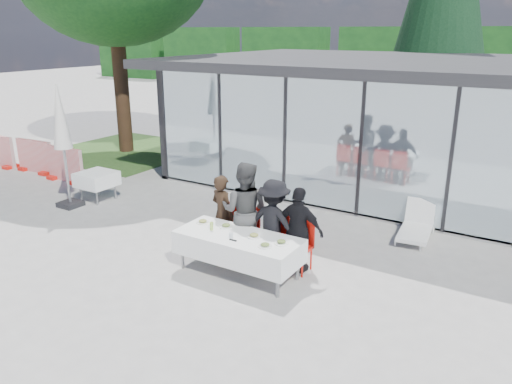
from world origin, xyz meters
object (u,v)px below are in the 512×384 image
at_px(diner_chair_d, 300,242).
at_px(diner_d, 299,230).
at_px(diner_a, 223,214).
at_px(diner_c, 274,223).
at_px(dining_table, 238,246).
at_px(diner_chair_b, 247,229).
at_px(diner_b, 245,211).
at_px(lounger, 417,225).
at_px(diner_chair_c, 276,236).
at_px(folded_eyeglasses, 233,240).
at_px(spare_table_left, 97,179).
at_px(market_umbrella, 61,126).
at_px(diner_chair_a, 225,224).
at_px(plate_b, 226,226).
at_px(plate_a, 203,222).
at_px(juice_bottle, 212,226).
at_px(plate_d, 281,242).
at_px(plate_extra, 265,245).
at_px(plate_c, 254,236).

bearing_deg(diner_chair_d, diner_d, -90.00).
xyz_separation_m(diner_a, diner_c, (1.15, 0.00, 0.04)).
relative_size(dining_table, diner_chair_d, 2.32).
bearing_deg(diner_chair_b, dining_table, -68.68).
relative_size(diner_b, lounger, 1.36).
height_order(diner_chair_c, folded_eyeglasses, diner_chair_c).
height_order(diner_b, spare_table_left, diner_b).
distance_m(spare_table_left, market_umbrella, 1.64).
relative_size(diner_chair_b, diner_d, 0.61).
relative_size(diner_chair_a, diner_chair_d, 1.00).
bearing_deg(diner_chair_c, plate_b, -143.16).
height_order(diner_chair_b, diner_c, diner_c).
bearing_deg(folded_eyeglasses, plate_a, 157.90).
bearing_deg(plate_b, diner_chair_a, 126.90).
distance_m(diner_chair_c, juice_bottle, 1.22).
distance_m(plate_d, market_umbrella, 6.54).
bearing_deg(plate_extra, plate_a, 168.52).
bearing_deg(diner_c, plate_b, 35.18).
distance_m(diner_b, plate_a, 0.81).
xyz_separation_m(diner_chair_c, juice_bottle, (-0.88, -0.80, 0.29)).
relative_size(diner_chair_b, plate_c, 3.96).
xyz_separation_m(diner_chair_b, plate_d, (1.11, -0.66, 0.24)).
xyz_separation_m(plate_c, juice_bottle, (-0.82, -0.13, 0.05)).
height_order(plate_b, spare_table_left, plate_b).
relative_size(diner_d, plate_d, 6.45).
distance_m(folded_eyeglasses, market_umbrella, 5.85).
bearing_deg(plate_a, diner_a, 81.42).
relative_size(dining_table, juice_bottle, 15.09).
distance_m(diner_b, diner_chair_b, 0.41).
bearing_deg(plate_c, dining_table, -163.33).
bearing_deg(plate_d, plate_extra, -123.73).
xyz_separation_m(dining_table, folded_eyeglasses, (0.05, -0.24, 0.22)).
bearing_deg(spare_table_left, diner_c, -8.50).
xyz_separation_m(diner_chair_d, spare_table_left, (-6.21, 0.77, 0.02)).
relative_size(diner_a, plate_c, 6.34).
height_order(diner_b, plate_c, diner_b).
bearing_deg(spare_table_left, diner_b, -9.55).
distance_m(diner_a, diner_chair_b, 0.58).
xyz_separation_m(dining_table, market_umbrella, (-5.56, 0.81, 1.48)).
xyz_separation_m(diner_a, plate_b, (0.41, -0.47, -0.00)).
relative_size(plate_d, folded_eyeglasses, 1.76).
bearing_deg(spare_table_left, diner_chair_d, -7.07).
height_order(diner_a, diner_d, diner_d).
relative_size(plate_b, market_umbrella, 0.08).
xyz_separation_m(diner_chair_a, plate_d, (1.63, -0.66, 0.24)).
bearing_deg(plate_c, diner_chair_d, 49.36).
bearing_deg(folded_eyeglasses, diner_d, 48.61).
bearing_deg(diner_chair_c, lounger, 54.08).
xyz_separation_m(diner_chair_a, juice_bottle, (0.27, -0.80, 0.29)).
bearing_deg(diner_c, lounger, -122.47).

